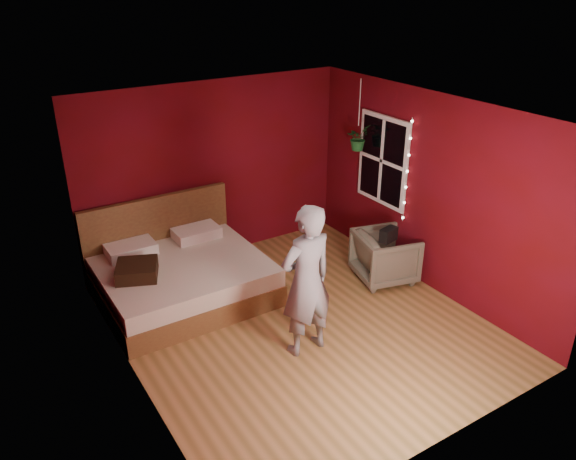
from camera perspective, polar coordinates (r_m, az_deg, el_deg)
The scene contains 10 objects.
floor at distance 6.96m, azimuth 1.23°, elevation -9.54°, with size 4.50×4.50×0.00m, color #9A6D3D.
room_walls at distance 6.16m, azimuth 1.37°, elevation 3.40°, with size 4.04×4.54×2.62m.
window at distance 8.03m, azimuth 9.58°, elevation 6.97°, with size 0.05×0.97×1.27m.
fairy_lights at distance 7.65m, azimuth 12.03°, elevation 5.85°, with size 0.04×0.04×1.45m.
bed at distance 7.51m, azimuth -10.86°, elevation -4.52°, with size 2.08×1.77×1.14m.
person at distance 6.08m, azimuth 1.89°, elevation -5.21°, with size 0.65×0.43×1.78m, color slate.
armchair at distance 7.84m, azimuth 9.85°, elevation -2.66°, with size 0.75×0.77×0.70m, color #686452.
handbag at distance 7.44m, azimuth 10.18°, elevation -0.46°, with size 0.25×0.13×0.18m, color black.
throw_pillow at distance 7.11m, azimuth -15.09°, elevation -3.97°, with size 0.48×0.48×0.17m, color black.
hanging_plant at distance 8.05m, azimuth 7.11°, elevation 9.28°, with size 0.40×0.37×1.00m.
Camera 1 is at (-3.18, -4.75, 3.97)m, focal length 35.00 mm.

